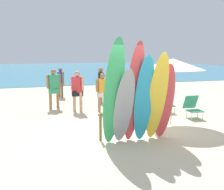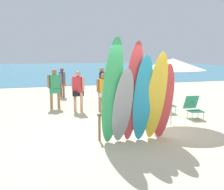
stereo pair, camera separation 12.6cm
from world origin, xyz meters
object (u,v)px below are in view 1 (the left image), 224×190
at_px(beach_umbrella, 173,64).
at_px(beach_chair_red, 193,106).
at_px(beachgoer_by_water, 61,80).
at_px(surfboard_red_2, 134,94).
at_px(surfboard_rack, 132,119).
at_px(beachgoer_midbeach, 101,83).
at_px(beachgoer_strolling, 103,90).
at_px(beach_chair_blue, 166,102).
at_px(surfboard_green_0, 114,93).
at_px(beachgoer_near_rack, 77,88).
at_px(surfboard_grey_1, 124,107).
at_px(surfboard_teal_3, 144,100).
at_px(surfboard_red_5, 165,102).
at_px(surfboard_yellow_4, 157,98).
at_px(beachgoer_photographing, 54,86).

bearing_deg(beach_umbrella, beach_chair_red, 23.66).
bearing_deg(beachgoer_by_water, surfboard_red_2, -12.35).
xyz_separation_m(surfboard_rack, beachgoer_midbeach, (0.59, 5.45, 0.41)).
distance_m(beachgoer_strolling, beach_chair_blue, 2.52).
distance_m(beachgoer_midbeach, beach_chair_blue, 3.40).
bearing_deg(surfboard_green_0, beach_chair_red, 24.70).
bearing_deg(beachgoer_midbeach, beachgoer_near_rack, -32.06).
xyz_separation_m(surfboard_grey_1, surfboard_teal_3, (0.52, -0.04, 0.16)).
bearing_deg(beachgoer_near_rack, surfboard_teal_3, -31.12).
bearing_deg(surfboard_red_5, beach_chair_blue, 62.80).
bearing_deg(surfboard_yellow_4, beach_chair_blue, 60.42).
bearing_deg(surfboard_yellow_4, surfboard_rack, 132.11).
bearing_deg(beach_chair_red, surfboard_teal_3, -138.06).
distance_m(beach_chair_red, beach_chair_blue, 1.24).
bearing_deg(beach_chair_blue, surfboard_yellow_4, -118.94).
xyz_separation_m(surfboard_yellow_4, beach_chair_blue, (2.00, 3.20, -0.75)).
relative_size(beachgoer_photographing, beach_chair_red, 2.04).
height_order(surfboard_yellow_4, beach_umbrella, surfboard_yellow_4).
distance_m(surfboard_green_0, surfboard_grey_1, 0.47).
bearing_deg(surfboard_red_2, surfboard_rack, 68.70).
bearing_deg(beachgoer_photographing, surfboard_rack, 91.51).
xyz_separation_m(surfboard_green_0, surfboard_red_2, (0.56, 0.05, -0.04)).
distance_m(surfboard_green_0, beachgoer_near_rack, 4.39).
distance_m(beachgoer_strolling, beachgoer_near_rack, 0.99).
bearing_deg(surfboard_green_0, beach_chair_blue, 40.49).
distance_m(surfboard_green_0, surfboard_red_2, 0.56).
bearing_deg(beachgoer_near_rack, surfboard_red_5, -23.12).
height_order(surfboard_yellow_4, surfboard_red_5, surfboard_yellow_4).
distance_m(surfboard_green_0, beachgoer_strolling, 4.25).
bearing_deg(surfboard_rack, beachgoer_midbeach, 83.83).
bearing_deg(surfboard_green_0, surfboard_rack, 32.13).
height_order(beachgoer_strolling, beachgoer_midbeach, beachgoer_midbeach).
xyz_separation_m(surfboard_teal_3, beachgoer_strolling, (0.06, 4.12, -0.28)).
distance_m(surfboard_rack, surfboard_red_5, 0.99).
xyz_separation_m(surfboard_yellow_4, beach_umbrella, (1.31, 1.55, 0.78)).
height_order(surfboard_teal_3, beach_chair_blue, surfboard_teal_3).
xyz_separation_m(surfboard_red_2, beachgoer_midbeach, (0.75, 5.93, -0.36)).
bearing_deg(surfboard_grey_1, beachgoer_photographing, 98.14).
relative_size(beachgoer_by_water, beach_umbrella, 0.71).
distance_m(beachgoer_by_water, beach_chair_blue, 6.05).
relative_size(beachgoer_midbeach, beach_umbrella, 0.76).
height_order(surfboard_yellow_4, beachgoer_midbeach, surfboard_yellow_4).
bearing_deg(beachgoer_strolling, beach_chair_red, 130.96).
distance_m(beach_chair_blue, beach_umbrella, 2.36).
distance_m(surfboard_red_5, beach_umbrella, 2.01).
relative_size(surfboard_red_2, beach_chair_red, 3.32).
bearing_deg(surfboard_grey_1, beach_chair_red, 25.96).
bearing_deg(beach_chair_blue, beachgoer_by_water, 127.90).
bearing_deg(surfboard_red_2, beach_chair_red, 29.79).
bearing_deg(surfboard_red_2, beach_chair_blue, 47.04).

